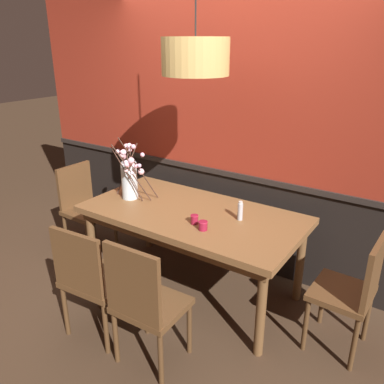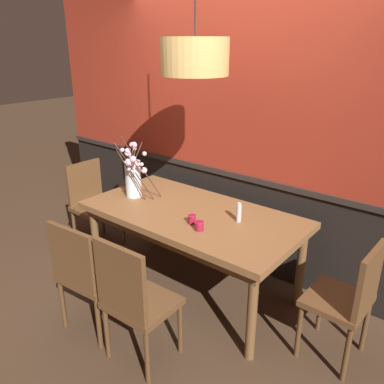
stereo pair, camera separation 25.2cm
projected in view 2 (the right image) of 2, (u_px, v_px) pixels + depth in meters
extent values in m
plane|color=#422D1E|center=(192.00, 288.00, 3.59)|extent=(24.00, 24.00, 0.00)
cube|color=black|center=(236.00, 218.00, 3.93)|extent=(4.88, 0.12, 0.91)
cube|color=black|center=(237.00, 174.00, 3.75)|extent=(4.88, 0.14, 0.05)
cube|color=maroon|center=(242.00, 74.00, 3.42)|extent=(4.88, 0.12, 1.87)
cube|color=brown|center=(192.00, 215.00, 3.32)|extent=(1.86, 0.96, 0.05)
cube|color=brown|center=(192.00, 222.00, 3.34)|extent=(1.76, 0.86, 0.08)
cylinder|color=brown|center=(96.00, 242.00, 3.67)|extent=(0.07, 0.07, 0.71)
cylinder|color=brown|center=(252.00, 316.00, 2.68)|extent=(0.07, 0.07, 0.71)
cylinder|color=brown|center=(154.00, 215.00, 4.23)|extent=(0.07, 0.07, 0.71)
cylinder|color=brown|center=(300.00, 268.00, 3.25)|extent=(0.07, 0.07, 0.71)
cube|color=brown|center=(219.00, 207.00, 4.15)|extent=(0.47, 0.43, 0.04)
cube|color=brown|center=(229.00, 182.00, 4.21)|extent=(0.43, 0.05, 0.41)
cylinder|color=#492F1A|center=(225.00, 240.00, 4.00)|extent=(0.04, 0.04, 0.44)
cylinder|color=#492F1A|center=(194.00, 229.00, 4.22)|extent=(0.04, 0.04, 0.44)
cylinder|color=#492F1A|center=(243.00, 227.00, 4.26)|extent=(0.04, 0.04, 0.44)
cylinder|color=#492F1A|center=(213.00, 218.00, 4.48)|extent=(0.04, 0.04, 0.44)
cube|color=brown|center=(337.00, 300.00, 2.69)|extent=(0.41, 0.44, 0.04)
cube|color=brown|center=(369.00, 280.00, 2.49)|extent=(0.05, 0.40, 0.44)
cylinder|color=#492F1A|center=(299.00, 331.00, 2.75)|extent=(0.04, 0.04, 0.43)
cylinder|color=#492F1A|center=(320.00, 306.00, 3.00)|extent=(0.04, 0.04, 0.43)
cylinder|color=#492F1A|center=(346.00, 354.00, 2.54)|extent=(0.04, 0.04, 0.43)
cylinder|color=#492F1A|center=(365.00, 325.00, 2.80)|extent=(0.04, 0.04, 0.43)
cube|color=brown|center=(95.00, 275.00, 2.98)|extent=(0.49, 0.46, 0.04)
cube|color=brown|center=(72.00, 257.00, 2.75)|extent=(0.44, 0.07, 0.45)
cylinder|color=#492F1A|center=(98.00, 281.00, 3.31)|extent=(0.04, 0.04, 0.43)
cylinder|color=#492F1A|center=(133.00, 298.00, 3.11)|extent=(0.04, 0.04, 0.43)
cylinder|color=#492F1A|center=(63.00, 304.00, 3.03)|extent=(0.04, 0.04, 0.43)
cylinder|color=#492F1A|center=(99.00, 323.00, 2.83)|extent=(0.04, 0.04, 0.43)
cube|color=brown|center=(265.00, 219.00, 3.89)|extent=(0.41, 0.41, 0.04)
cube|color=brown|center=(276.00, 191.00, 3.93)|extent=(0.38, 0.04, 0.45)
cylinder|color=#492F1A|center=(270.00, 253.00, 3.75)|extent=(0.04, 0.04, 0.44)
cylinder|color=#492F1A|center=(240.00, 242.00, 3.95)|extent=(0.04, 0.04, 0.44)
cylinder|color=#492F1A|center=(287.00, 239.00, 4.00)|extent=(0.04, 0.04, 0.44)
cylinder|color=#492F1A|center=(257.00, 230.00, 4.21)|extent=(0.04, 0.04, 0.44)
cube|color=brown|center=(142.00, 303.00, 2.68)|extent=(0.46, 0.42, 0.04)
cube|color=brown|center=(120.00, 282.00, 2.45)|extent=(0.42, 0.05, 0.50)
cylinder|color=#492F1A|center=(141.00, 307.00, 3.00)|extent=(0.04, 0.04, 0.42)
cylinder|color=#492F1A|center=(180.00, 328.00, 2.79)|extent=(0.04, 0.04, 0.42)
cylinder|color=#492F1A|center=(107.00, 332.00, 2.74)|extent=(0.04, 0.04, 0.42)
cylinder|color=#492F1A|center=(147.00, 357.00, 2.53)|extent=(0.04, 0.04, 0.42)
cube|color=brown|center=(97.00, 208.00, 4.18)|extent=(0.43, 0.45, 0.04)
cube|color=brown|center=(84.00, 182.00, 4.20)|extent=(0.05, 0.41, 0.45)
cylinder|color=#492F1A|center=(123.00, 227.00, 4.29)|extent=(0.04, 0.04, 0.43)
cylinder|color=#492F1A|center=(95.00, 239.00, 4.02)|extent=(0.04, 0.04, 0.43)
cylinder|color=#492F1A|center=(102.00, 218.00, 4.50)|extent=(0.04, 0.04, 0.43)
cylinder|color=#492F1A|center=(74.00, 229.00, 4.24)|extent=(0.04, 0.04, 0.43)
cylinder|color=silver|center=(133.00, 179.00, 3.58)|extent=(0.14, 0.14, 0.34)
cylinder|color=silver|center=(134.00, 192.00, 3.63)|extent=(0.13, 0.13, 0.07)
cylinder|color=#472D23|center=(132.00, 167.00, 3.67)|extent=(0.15, 0.17, 0.48)
sphere|color=#F5B8BD|center=(131.00, 168.00, 3.67)|extent=(0.04, 0.04, 0.04)
sphere|color=#EBADC1|center=(129.00, 155.00, 3.67)|extent=(0.05, 0.05, 0.05)
sphere|color=#EDB0C1|center=(132.00, 145.00, 3.69)|extent=(0.05, 0.05, 0.05)
sphere|color=#F7B9C0|center=(132.00, 163.00, 3.64)|extent=(0.04, 0.04, 0.04)
cylinder|color=#472D23|center=(130.00, 170.00, 3.60)|extent=(0.01, 0.15, 0.46)
sphere|color=#EDBACD|center=(122.00, 150.00, 3.56)|extent=(0.04, 0.04, 0.04)
sphere|color=#EFB5C3|center=(127.00, 150.00, 3.56)|extent=(0.03, 0.03, 0.03)
sphere|color=#F1B8CC|center=(128.00, 151.00, 3.57)|extent=(0.05, 0.05, 0.05)
sphere|color=#F6B9C1|center=(127.00, 153.00, 3.59)|extent=(0.05, 0.05, 0.05)
cylinder|color=#472D23|center=(133.00, 169.00, 3.62)|extent=(0.05, 0.07, 0.47)
sphere|color=#EBA9C9|center=(132.00, 172.00, 3.60)|extent=(0.05, 0.05, 0.05)
sphere|color=#F0B8CB|center=(134.00, 144.00, 3.59)|extent=(0.05, 0.05, 0.05)
sphere|color=#F6B4C9|center=(132.00, 166.00, 3.60)|extent=(0.04, 0.04, 0.04)
sphere|color=#F8B4CD|center=(136.00, 171.00, 3.64)|extent=(0.05, 0.05, 0.05)
sphere|color=#F3AFC4|center=(129.00, 169.00, 3.62)|extent=(0.04, 0.04, 0.04)
sphere|color=silver|center=(135.00, 149.00, 3.58)|extent=(0.03, 0.03, 0.03)
cylinder|color=#472D23|center=(130.00, 173.00, 3.44)|extent=(0.16, 0.21, 0.52)
sphere|color=#FDB1C2|center=(133.00, 162.00, 3.38)|extent=(0.04, 0.04, 0.04)
sphere|color=silver|center=(128.00, 161.00, 3.30)|extent=(0.03, 0.03, 0.03)
sphere|color=beige|center=(129.00, 169.00, 3.39)|extent=(0.04, 0.04, 0.04)
sphere|color=beige|center=(130.00, 165.00, 3.35)|extent=(0.03, 0.03, 0.03)
sphere|color=#F3B5CB|center=(129.00, 163.00, 3.31)|extent=(0.04, 0.04, 0.04)
cylinder|color=#472D23|center=(135.00, 172.00, 3.42)|extent=(0.20, 0.27, 0.55)
sphere|color=silver|center=(135.00, 171.00, 3.39)|extent=(0.03, 0.03, 0.03)
sphere|color=beige|center=(133.00, 159.00, 3.29)|extent=(0.06, 0.06, 0.06)
sphere|color=#EAA6C3|center=(135.00, 145.00, 3.18)|extent=(0.04, 0.04, 0.04)
cylinder|color=#472D23|center=(142.00, 168.00, 3.42)|extent=(0.13, 0.35, 0.61)
sphere|color=#F5A8C3|center=(144.00, 154.00, 3.31)|extent=(0.04, 0.04, 0.04)
sphere|color=#E7B2D3|center=(142.00, 164.00, 3.37)|extent=(0.03, 0.03, 0.03)
sphere|color=beige|center=(144.00, 170.00, 3.45)|extent=(0.06, 0.06, 0.06)
sphere|color=#F5ABC0|center=(139.00, 165.00, 3.40)|extent=(0.04, 0.04, 0.04)
sphere|color=#ECACC4|center=(145.00, 154.00, 3.29)|extent=(0.03, 0.03, 0.03)
cylinder|color=maroon|center=(192.00, 219.00, 3.08)|extent=(0.06, 0.06, 0.07)
torus|color=#A81B37|center=(192.00, 216.00, 3.07)|extent=(0.07, 0.07, 0.01)
cylinder|color=silver|center=(192.00, 221.00, 3.08)|extent=(0.04, 0.04, 0.04)
cylinder|color=maroon|center=(199.00, 226.00, 2.97)|extent=(0.07, 0.07, 0.07)
torus|color=#A81B37|center=(199.00, 222.00, 2.96)|extent=(0.08, 0.08, 0.01)
cylinder|color=silver|center=(199.00, 227.00, 2.98)|extent=(0.05, 0.05, 0.04)
cylinder|color=#ADADB2|center=(239.00, 213.00, 3.11)|extent=(0.04, 0.04, 0.14)
cylinder|color=beige|center=(239.00, 204.00, 3.08)|extent=(0.03, 0.03, 0.02)
cylinder|color=tan|center=(195.00, 56.00, 2.81)|extent=(0.49, 0.49, 0.27)
sphere|color=#F9EAB7|center=(195.00, 62.00, 2.83)|extent=(0.14, 0.14, 0.14)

